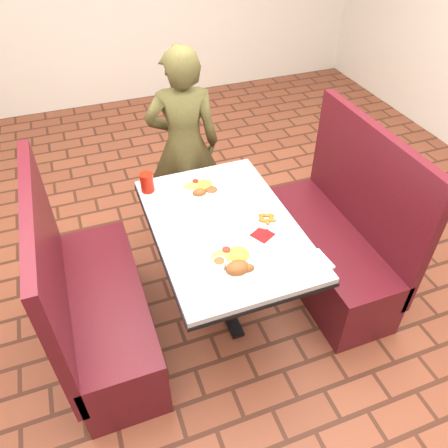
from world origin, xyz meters
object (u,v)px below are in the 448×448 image
(booth_bench_left, at_px, (98,308))
(plantain_plate, at_px, (266,219))
(diner_person, at_px, (184,146))
(booth_bench_right, at_px, (332,244))
(far_dinner_plate, at_px, (201,187))
(red_tumbler, at_px, (147,182))
(dining_table, at_px, (224,236))
(near_dinner_plate, at_px, (235,260))

(booth_bench_left, distance_m, plantain_plate, 1.13)
(booth_bench_left, relative_size, diner_person, 0.81)
(booth_bench_right, distance_m, far_dinner_plate, 1.00)
(booth_bench_right, distance_m, red_tumbler, 1.32)
(far_dinner_plate, bearing_deg, dining_table, -86.99)
(diner_person, relative_size, plantain_plate, 9.03)
(near_dinner_plate, height_order, red_tumbler, red_tumbler)
(booth_bench_left, height_order, plantain_plate, booth_bench_left)
(booth_bench_left, distance_m, diner_person, 1.33)
(dining_table, xyz_separation_m, booth_bench_left, (-0.80, 0.00, -0.32))
(plantain_plate, bearing_deg, near_dinner_plate, -139.01)
(dining_table, height_order, booth_bench_right, booth_bench_right)
(dining_table, relative_size, far_dinner_plate, 4.62)
(booth_bench_left, height_order, far_dinner_plate, booth_bench_left)
(near_dinner_plate, bearing_deg, booth_bench_right, 20.44)
(plantain_plate, bearing_deg, far_dinner_plate, 121.81)
(booth_bench_right, height_order, red_tumbler, booth_bench_right)
(booth_bench_left, xyz_separation_m, far_dinner_plate, (0.78, 0.36, 0.44))
(diner_person, relative_size, near_dinner_plate, 5.00)
(dining_table, height_order, far_dinner_plate, far_dinner_plate)
(diner_person, relative_size, far_dinner_plate, 5.61)
(booth_bench_left, bearing_deg, red_tumbler, 45.97)
(red_tumbler, bearing_deg, dining_table, -54.50)
(near_dinner_plate, relative_size, red_tumbler, 2.36)
(diner_person, height_order, red_tumbler, diner_person)
(booth_bench_left, relative_size, near_dinner_plate, 4.07)
(booth_bench_right, bearing_deg, booth_bench_left, 180.00)
(dining_table, height_order, plantain_plate, plantain_plate)
(plantain_plate, bearing_deg, booth_bench_right, 5.92)
(booth_bench_right, distance_m, plantain_plate, 0.71)
(diner_person, height_order, far_dinner_plate, diner_person)
(booth_bench_right, height_order, far_dinner_plate, booth_bench_right)
(booth_bench_left, relative_size, red_tumbler, 9.61)
(far_dinner_plate, bearing_deg, diner_person, 84.49)
(diner_person, distance_m, far_dinner_plate, 0.59)
(booth_bench_left, relative_size, far_dinner_plate, 4.57)
(near_dinner_plate, relative_size, plantain_plate, 1.81)
(far_dinner_plate, xyz_separation_m, plantain_plate, (0.26, -0.42, -0.01))
(booth_bench_left, bearing_deg, far_dinner_plate, 24.93)
(booth_bench_left, xyz_separation_m, red_tumbler, (0.46, 0.48, 0.48))
(booth_bench_left, bearing_deg, near_dinner_plate, -23.44)
(dining_table, relative_size, plantain_plate, 7.43)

